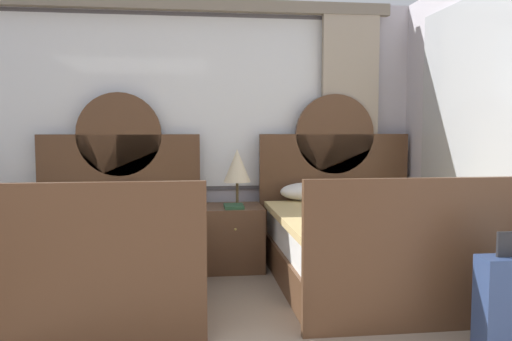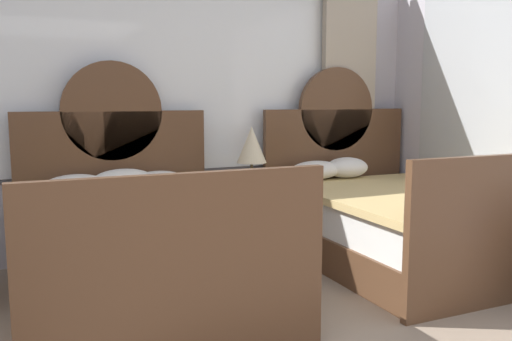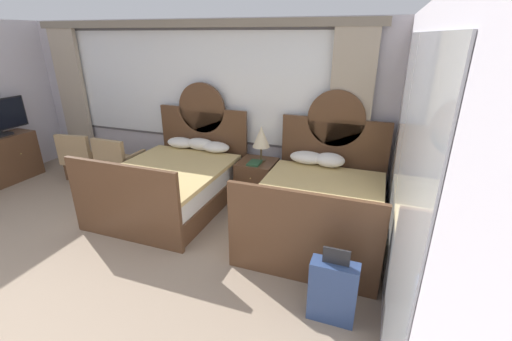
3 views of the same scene
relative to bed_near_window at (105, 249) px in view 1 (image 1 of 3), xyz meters
The scene contains 6 objects.
wall_back_window 1.58m from the bed_near_window, 101.32° to the left, with size 6.61×0.22×2.70m.
bed_near_window is the anchor object (origin of this frame).
bed_near_mirror 2.22m from the bed_near_window, ahead, with size 1.61×2.15×1.73m.
nightstand_between_beds 1.29m from the bed_near_window, 30.25° to the left, with size 0.57×0.59×0.61m.
table_lamp_on_nightstand 1.49m from the bed_near_window, 30.95° to the left, with size 0.27×0.27×0.56m.
book_on_nightstand 1.26m from the bed_near_window, 25.66° to the left, with size 0.18×0.26×0.03m.
Camera 1 is at (0.93, -1.12, 1.37)m, focal length 36.15 mm.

